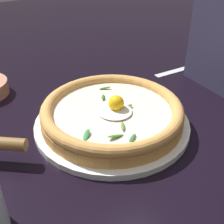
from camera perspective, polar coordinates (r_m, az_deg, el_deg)
ground_plane at (r=0.61m, az=-4.35°, el=-2.80°), size 2.40×2.40×0.03m
pizza_plate at (r=0.59m, az=-0.00°, el=-2.14°), size 0.31×0.31×0.01m
pizza at (r=0.57m, az=0.01°, el=-0.02°), size 0.28×0.28×0.06m
table_knife at (r=0.89m, az=16.47°, el=9.01°), size 0.03×0.23×0.01m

